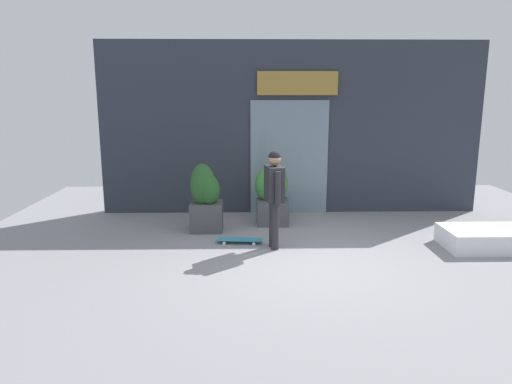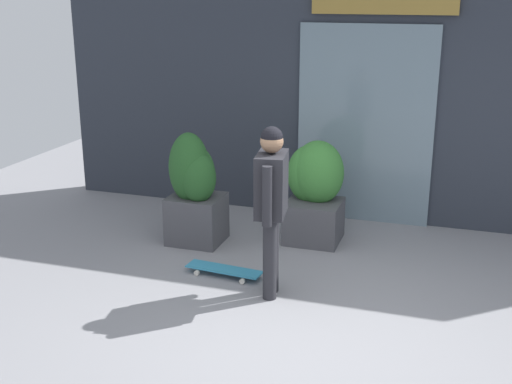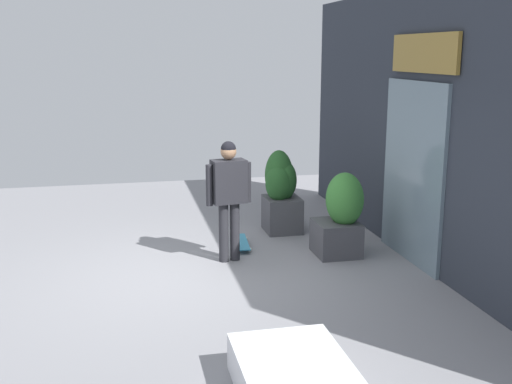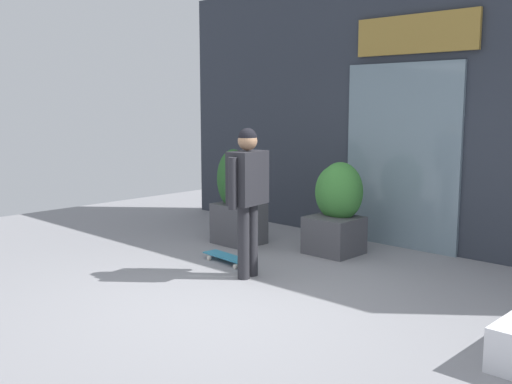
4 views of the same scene
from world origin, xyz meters
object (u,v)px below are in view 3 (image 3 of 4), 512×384
Objects in this scene: planter_box_left at (341,211)px; planter_box_right at (281,190)px; skateboarder at (229,189)px; skateboard at (241,242)px.

planter_box_right is at bearing -157.02° from planter_box_left.
skateboarder is 2.01× the size of skateboard.
skateboarder is 1.14m from skateboard.
planter_box_right reaches higher than planter_box_left.
skateboard is 0.63× the size of planter_box_right.
planter_box_left is (0.05, 1.58, -0.39)m from skateboarder.
skateboarder reaches higher than skateboard.
planter_box_right is (-0.64, 0.77, 0.60)m from skateboard.
planter_box_left is 0.90× the size of planter_box_right.
skateboard is at bearing -33.54° from skateboarder.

